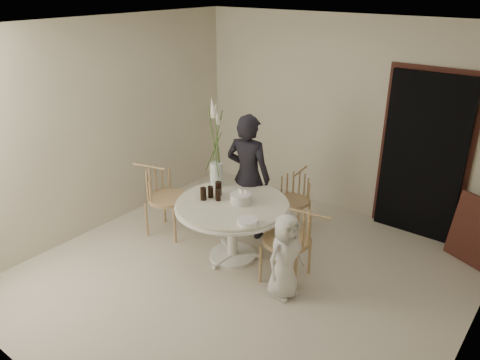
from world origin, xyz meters
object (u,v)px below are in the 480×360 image
Objects in this scene: table at (232,211)px; chair_right at (297,236)px; boy at (285,256)px; flower_vase at (216,156)px; chair_far at (296,192)px; girl at (248,177)px; chair_left at (159,190)px; birthday_cake at (241,198)px.

table is 0.86m from chair_right.
boy is 0.85× the size of flower_vase.
chair_far is at bearing 51.67° from flower_vase.
chair_left is at bearing 24.11° from girl.
boy is (1.08, -0.81, -0.34)m from girl.
chair_far is 1.24m from chair_right.
chair_far is at bearing 83.70° from birthday_cake.
table is 5.56× the size of birthday_cake.
girl is 0.59m from birthday_cake.
chair_left reaches higher than chair_right.
boy is at bearing -108.89° from chair_left.
table is at bearing -100.59° from chair_left.
chair_left is 0.94m from flower_vase.
birthday_cake is (-0.77, 0.01, 0.21)m from chair_right.
table is at bearing -29.73° from flower_vase.
flower_vase is at bearing 158.65° from birthday_cake.
flower_vase is at bearing 40.09° from girl.
chair_left reaches higher than birthday_cake.
chair_right is 3.74× the size of birthday_cake.
table is 1.68× the size of chair_far.
chair_far is 0.71× the size of flower_vase.
girl is at bearing 109.04° from table.
chair_right and birthday_cake have the same top height.
chair_left is 0.82× the size of flower_vase.
chair_left is at bearing -174.51° from birthday_cake.
chair_right reaches higher than chair_far.
chair_right is 0.30m from boy.
chair_right is 0.94× the size of boy.
flower_vase is (-0.65, -0.83, 0.61)m from chair_far.
girl reaches higher than boy.
chair_left is 0.96× the size of boy.
table is at bearing 86.81° from boy.
chair_right is at bearing 144.19° from girl.
table is 1.11m from chair_far.
chair_far is 0.86× the size of chair_left.
chair_far is 0.49× the size of girl.
chair_right is 0.55× the size of girl.
girl reaches higher than chair_far.
girl reaches higher than chair_left.
birthday_cake is at bearing -98.55° from chair_left.
chair_right is at bearing -100.91° from chair_left.
chair_far is at bearing -63.52° from chair_left.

